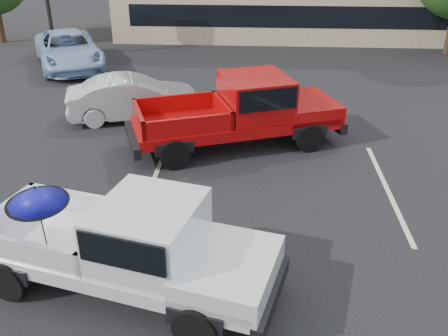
{
  "coord_description": "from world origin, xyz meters",
  "views": [
    {
      "loc": [
        -0.44,
        -9.19,
        6.25
      ],
      "look_at": [
        -1.04,
        0.42,
        1.3
      ],
      "focal_mm": 40.0,
      "sensor_mm": 36.0,
      "label": 1
    }
  ],
  "objects_px": {
    "red_pickup": "(249,108)",
    "silver_pickup": "(138,243)",
    "blue_suv": "(68,50)",
    "silver_sedan": "(133,98)"
  },
  "relations": [
    {
      "from": "red_pickup",
      "to": "silver_pickup",
      "type": "bearing_deg",
      "value": -125.28
    },
    {
      "from": "red_pickup",
      "to": "blue_suv",
      "type": "height_order",
      "value": "red_pickup"
    },
    {
      "from": "red_pickup",
      "to": "silver_sedan",
      "type": "distance_m",
      "value": 4.33
    },
    {
      "from": "silver_sedan",
      "to": "blue_suv",
      "type": "xyz_separation_m",
      "value": [
        -4.31,
        6.03,
        0.05
      ]
    },
    {
      "from": "blue_suv",
      "to": "silver_sedan",
      "type": "bearing_deg",
      "value": -80.77
    },
    {
      "from": "silver_sedan",
      "to": "blue_suv",
      "type": "distance_m",
      "value": 7.41
    },
    {
      "from": "silver_pickup",
      "to": "red_pickup",
      "type": "bearing_deg",
      "value": 89.55
    },
    {
      "from": "silver_pickup",
      "to": "blue_suv",
      "type": "xyz_separation_m",
      "value": [
        -6.36,
        14.61,
        -0.28
      ]
    },
    {
      "from": "red_pickup",
      "to": "blue_suv",
      "type": "bearing_deg",
      "value": 116.09
    },
    {
      "from": "silver_pickup",
      "to": "silver_sedan",
      "type": "xyz_separation_m",
      "value": [
        -2.06,
        8.59,
        -0.34
      ]
    }
  ]
}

